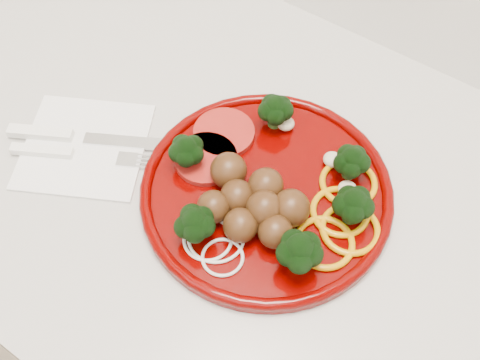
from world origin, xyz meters
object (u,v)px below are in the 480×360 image
Objects in this scene: napkin at (85,146)px; knife at (68,136)px; fork at (59,153)px; plate at (267,192)px.

napkin is 0.79× the size of knife.
knife is 1.13× the size of fork.
fork is at bearing -97.00° from knife.
napkin is at bearing -22.66° from knife.
knife reaches higher than fork.
knife is at bearing -164.95° from plate.
plate reaches higher than fork.
plate is 1.77× the size of fork.
plate is at bearing -14.08° from knife.
knife reaches higher than napkin.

